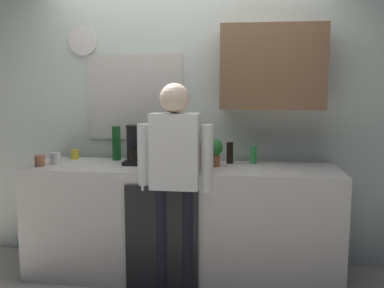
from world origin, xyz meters
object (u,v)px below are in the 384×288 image
Objects in this scene: coffee_maker at (137,146)px; bottle_red_vinegar at (202,155)px; cup_terracotta_mug at (40,161)px; dish_soap at (253,154)px; bottle_dark_sauce at (230,153)px; bottle_olive_oil at (168,155)px; potted_plant at (214,150)px; cup_white_mug at (56,158)px; person_at_sink at (175,171)px; cup_yellow_cup at (74,154)px; bottle_green_wine at (116,143)px.

coffee_maker is 1.50× the size of bottle_red_vinegar.
dish_soap reaches higher than cup_terracotta_mug.
cup_terracotta_mug is at bearing -167.46° from bottle_dark_sauce.
bottle_dark_sauce is at bearing -178.12° from dish_soap.
bottle_olive_oil is (-0.24, -0.16, 0.01)m from bottle_red_vinegar.
cup_terracotta_mug is 1.42m from potted_plant.
cup_white_mug is 1.10m from person_at_sink.
dish_soap is at bearing -0.99° from cup_yellow_cup.
bottle_dark_sauce is at bearing -1.60° from bottle_green_wine.
potted_plant is at bearing -2.43° from coffee_maker.
person_at_sink is at bearing -27.55° from cup_yellow_cup.
bottle_dark_sauce is 0.72× the size of bottle_olive_oil.
cup_white_mug is (-1.00, 0.19, -0.08)m from bottle_olive_oil.
bottle_olive_oil reaches higher than cup_yellow_cup.
bottle_red_vinegar reaches higher than bottle_dark_sauce.
bottle_dark_sauce is at bearing 8.73° from cup_white_mug.
bottle_green_wine is 3.16× the size of cup_white_mug.
cup_yellow_cup is 1.59m from dish_soap.
cup_white_mug is (-1.45, -0.22, -0.04)m from bottle_dark_sauce.
coffee_maker is 0.55m from person_at_sink.
bottle_green_wine reaches higher than dish_soap.
bottle_red_vinegar is 2.59× the size of cup_yellow_cup.
bottle_red_vinegar reaches higher than cup_white_mug.
cup_yellow_cup is 1.13m from person_at_sink.
bottle_green_wine is 1.67× the size of bottle_dark_sauce.
bottle_green_wine is 0.65m from cup_terracotta_mug.
potted_plant is at bearing -130.50° from bottle_dark_sauce.
bottle_dark_sauce is at bearing 42.83° from bottle_olive_oil.
cup_terracotta_mug is (-1.32, -0.08, -0.06)m from bottle_red_vinegar.
potted_plant is at bearing 3.30° from cup_white_mug.
dish_soap is at bearing 11.36° from cup_terracotta_mug.
potted_plant is at bearing 47.17° from person_at_sink.
bottle_olive_oil is at bearing -146.76° from dish_soap.
bottle_green_wine reaches higher than potted_plant.
bottle_olive_oil is 1.08m from cup_terracotta_mug.
coffee_maker is 0.78m from bottle_dark_sauce.
bottle_green_wine is 0.53m from cup_white_mug.
person_at_sink reaches higher than dish_soap.
bottle_red_vinegar is at bearing -20.01° from bottle_green_wine.
person_at_sink is at bearing -128.09° from bottle_dark_sauce.
person_at_sink is (-0.26, -0.34, -0.11)m from potted_plant.
cup_yellow_cup is (-0.62, 0.15, -0.10)m from coffee_maker.
cup_terracotta_mug is 0.06× the size of person_at_sink.
cup_white_mug is (0.08, 0.12, 0.00)m from cup_terracotta_mug.
bottle_green_wine reaches higher than bottle_red_vinegar.
cup_white_mug is at bearing 178.28° from bottle_red_vinegar.
cup_white_mug is at bearing -172.08° from dish_soap.
bottle_dark_sauce is at bearing 12.54° from cup_terracotta_mug.
potted_plant is 0.14× the size of person_at_sink.
bottle_olive_oil reaches higher than potted_plant.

